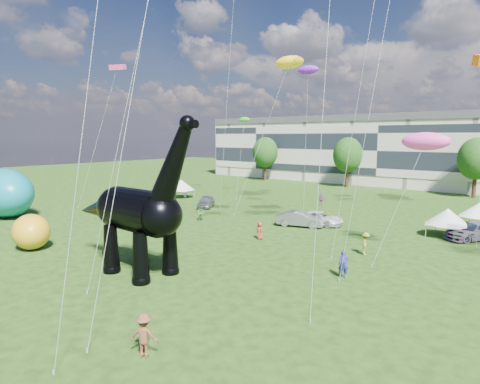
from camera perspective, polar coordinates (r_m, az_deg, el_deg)
The scene contains 16 objects.
ground at distance 24.89m, azimuth -11.46°, elevation -13.56°, with size 220.00×220.00×0.00m, color #16330C.
terrace_row at distance 80.97m, azimuth 20.28°, elevation 5.27°, with size 78.00×11.00×12.00m, color beige.
tree_far_left at distance 82.97m, azimuth 3.60°, elevation 5.99°, with size 5.20×5.20×9.44m.
tree_mid_left at distance 74.02m, azimuth 15.09°, elevation 5.51°, with size 5.20×5.20×9.44m.
tree_mid_right at distance 68.41m, azimuth 30.62°, elevation 4.51°, with size 5.20×5.20×9.44m.
dinosaur_sculpture at distance 27.56m, azimuth -14.84°, elevation -2.87°, with size 12.94×3.60×10.62m.
car_silver at distance 51.63m, azimuth -4.86°, elevation -1.36°, with size 1.76×4.38×1.49m, color #AAABAF.
car_grey at distance 40.99m, azimuth 8.55°, elevation -3.81°, with size 1.64×4.71×1.55m, color gray.
car_white at distance 42.25m, azimuth 11.35°, elevation -3.68°, with size 2.21×4.80×1.33m, color white.
car_dark at distance 40.98m, azimuth 30.32°, elevation -4.83°, with size 2.16×5.32×1.54m, color #595960.
gazebo_near at distance 40.93m, azimuth 27.41°, elevation -3.16°, with size 3.95×3.95×2.58m.
gazebo_far at distance 47.03m, azimuth 30.83°, elevation -2.21°, with size 4.11×4.11×2.41m.
gazebo_left at distance 60.07m, azimuth -8.37°, elevation 0.99°, with size 4.84×4.84×2.69m.
inflatable_teal at distance 52.23m, azimuth -30.44°, elevation -0.11°, with size 8.78×5.49×5.49m, color #0B7B8C.
inflatable_yellow at distance 36.55m, azimuth -27.57°, elevation -5.03°, with size 3.71×2.85×2.85m, color gold.
visitors at distance 36.59m, azimuth 1.50°, elevation -5.00°, with size 50.92×39.01×1.87m.
Camera 1 is at (18.00, -14.62, 9.04)m, focal length 30.00 mm.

